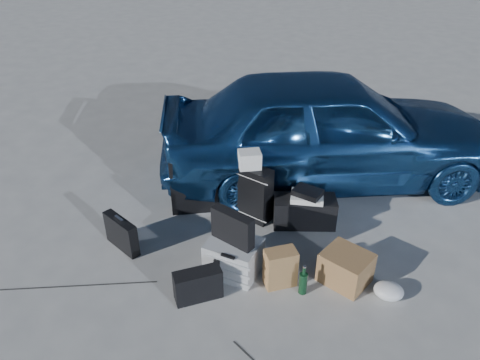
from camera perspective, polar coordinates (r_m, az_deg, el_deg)
name	(u,v)px	position (r m, az deg, el deg)	size (l,w,h in m)	color
ground	(228,277)	(4.70, -1.45, -11.74)	(60.00, 60.00, 0.00)	#A6A5A1
car	(329,128)	(6.01, 10.77, 6.30)	(1.69, 4.20, 1.43)	#21528E
pelican_case	(234,257)	(4.65, -0.76, -9.35)	(0.49, 0.40, 0.36)	#A1A4A6
laptop_bag	(233,228)	(4.44, -0.90, -5.82)	(0.45, 0.11, 0.33)	black
briefcase	(121,234)	(5.08, -14.25, -6.35)	(0.47, 0.10, 0.37)	black
suitcase_left	(194,184)	(5.44, -5.68, -0.54)	(0.54, 0.19, 0.70)	black
suitcase_right	(249,191)	(5.32, 1.08, -1.40)	(0.55, 0.20, 0.66)	black
white_carton	(250,159)	(5.10, 1.18, 2.52)	(0.24, 0.19, 0.19)	silver
duffel_bag	(304,211)	(5.32, 7.86, -3.81)	(0.69, 0.30, 0.34)	black
flat_box_white	(307,197)	(5.20, 8.18, -2.02)	(0.35, 0.27, 0.06)	silver
flat_box_black	(308,192)	(5.16, 8.24, -1.51)	(0.30, 0.21, 0.06)	black
kraft_bag	(280,268)	(4.52, 4.94, -10.62)	(0.30, 0.18, 0.39)	#A68148
cardboard_box	(346,268)	(4.67, 12.76, -10.39)	(0.43, 0.38, 0.32)	#8E613D
plastic_bag	(389,291)	(4.66, 17.66, -12.75)	(0.27, 0.23, 0.15)	silver
messenger_bag	(198,285)	(4.41, -5.14, -12.62)	(0.44, 0.16, 0.31)	black
green_bottle	(303,280)	(4.48, 7.72, -11.99)	(0.08, 0.08, 0.31)	black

